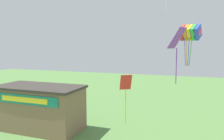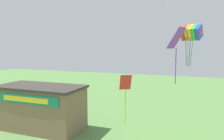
{
  "view_description": "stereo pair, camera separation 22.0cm",
  "coord_description": "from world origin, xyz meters",
  "px_view_note": "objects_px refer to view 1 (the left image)",
  "views": [
    {
      "loc": [
        5.21,
        -5.71,
        8.29
      ],
      "look_at": [
        0.0,
        8.66,
        6.7
      ],
      "focal_mm": 35.0,
      "sensor_mm": 36.0,
      "label": 1
    },
    {
      "loc": [
        5.41,
        -5.63,
        8.29
      ],
      "look_at": [
        0.0,
        8.66,
        6.7
      ],
      "focal_mm": 35.0,
      "sensor_mm": 36.0,
      "label": 2
    }
  ],
  "objects_px": {
    "kite_purple_streamer": "(177,43)",
    "kite_red_diamond": "(126,89)",
    "kite_rainbow_parafoil": "(190,33)",
    "seaside_building": "(39,107)"
  },
  "relations": [
    {
      "from": "seaside_building",
      "to": "kite_rainbow_parafoil",
      "type": "relative_size",
      "value": 2.36
    },
    {
      "from": "kite_rainbow_parafoil",
      "to": "kite_red_diamond",
      "type": "relative_size",
      "value": 1.16
    },
    {
      "from": "kite_purple_streamer",
      "to": "kite_red_diamond",
      "type": "distance_m",
      "value": 4.45
    },
    {
      "from": "kite_rainbow_parafoil",
      "to": "seaside_building",
      "type": "bearing_deg",
      "value": -167.14
    },
    {
      "from": "seaside_building",
      "to": "kite_rainbow_parafoil",
      "type": "xyz_separation_m",
      "value": [
        14.17,
        3.23,
        7.37
      ]
    },
    {
      "from": "seaside_building",
      "to": "kite_purple_streamer",
      "type": "xyz_separation_m",
      "value": [
        13.54,
        -5.35,
        6.3
      ]
    },
    {
      "from": "kite_purple_streamer",
      "to": "kite_red_diamond",
      "type": "relative_size",
      "value": 0.95
    },
    {
      "from": "kite_rainbow_parafoil",
      "to": "kite_red_diamond",
      "type": "xyz_separation_m",
      "value": [
        -3.81,
        -7.54,
        -4.01
      ]
    },
    {
      "from": "kite_purple_streamer",
      "to": "seaside_building",
      "type": "bearing_deg",
      "value": 158.45
    },
    {
      "from": "kite_rainbow_parafoil",
      "to": "kite_red_diamond",
      "type": "distance_m",
      "value": 9.35
    }
  ]
}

